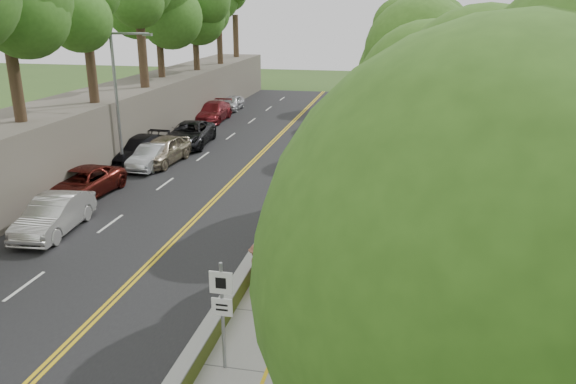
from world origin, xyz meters
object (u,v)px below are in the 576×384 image
signpost (222,305)px  car_2 (82,184)px  person_far (360,146)px  concrete_block (343,265)px  streetlight (120,92)px  construction_barrel (377,159)px  car_1 (54,215)px  painter_0 (273,271)px

signpost → car_2: size_ratio=0.59×
person_far → concrete_block: bearing=115.0°
signpost → person_far: signpost is taller
streetlight → construction_barrel: bearing=14.7°
streetlight → person_far: bearing=21.9°
construction_barrel → person_far: bearing=126.2°
car_2 → person_far: size_ratio=3.18×
car_2 → signpost: bearing=-43.4°
concrete_block → car_1: car_1 is taller
signpost → painter_0: size_ratio=1.61×
car_1 → car_2: size_ratio=0.90×
signpost → painter_0: 4.15m
concrete_block → painter_0: (-2.12, -2.00, 0.52)m
streetlight → car_1: streetlight is taller
concrete_block → person_far: person_far is taller
car_1 → car_2: car_1 is taller
concrete_block → person_far: size_ratio=0.81×
signpost → car_1: signpost is taller
car_2 → painter_0: painter_0 is taller
concrete_block → car_1: 12.68m
car_2 → construction_barrel: bearing=34.6°
car_1 → painter_0: bearing=-24.5°
signpost → person_far: 22.45m
painter_0 → car_1: bearing=73.3°
car_1 → car_2: 4.62m
painter_0 → person_far: size_ratio=1.17×
streetlight → painter_0: size_ratio=4.15×
car_1 → painter_0: painter_0 is taller
signpost → person_far: (1.75, 22.35, -1.09)m
car_1 → person_far: size_ratio=2.87×
construction_barrel → concrete_block: (-0.38, -14.77, -0.04)m
person_far → painter_0: bearing=108.1°
car_1 → painter_0: 11.06m
car_1 → person_far: bearing=45.9°
painter_0 → streetlight: bearing=45.0°
car_2 → person_far: person_far is taller
construction_barrel → car_2: 16.77m
construction_barrel → car_1: size_ratio=0.21×
construction_barrel → car_2: size_ratio=0.19×
streetlight → person_far: (13.26, 5.34, -3.76)m
concrete_block → person_far: (-0.77, 16.34, 0.38)m
streetlight → signpost: bearing=-55.9°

